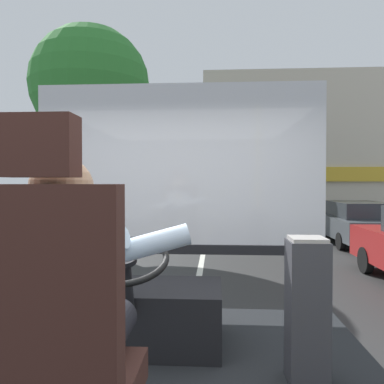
# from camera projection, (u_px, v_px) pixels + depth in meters

# --- Properties ---
(ground) EXTENTS (18.00, 44.00, 0.06)m
(ground) POSITION_uv_depth(u_px,v_px,m) (204.00, 249.00, 10.48)
(ground) COLOR #2B2B2B
(driver_seat) EXTENTS (0.48, 0.48, 1.28)m
(driver_seat) POSITION_uv_depth(u_px,v_px,m) (55.00, 354.00, 1.21)
(driver_seat) COLOR black
(driver_seat) RESTS_ON bus_floor
(bus_driver) EXTENTS (0.84, 0.58, 0.75)m
(bus_driver) POSITION_uv_depth(u_px,v_px,m) (69.00, 294.00, 1.32)
(bus_driver) COLOR black
(bus_driver) RESTS_ON driver_seat
(steering_console) EXTENTS (1.10, 0.93, 0.76)m
(steering_console) POSITION_uv_depth(u_px,v_px,m) (138.00, 313.00, 2.50)
(steering_console) COLOR black
(steering_console) RESTS_ON bus_floor
(fare_box) EXTENTS (0.21, 0.21, 0.79)m
(fare_box) POSITION_uv_depth(u_px,v_px,m) (307.00, 310.00, 2.05)
(fare_box) COLOR #333338
(fare_box) RESTS_ON bus_floor
(windshield_panel) EXTENTS (2.50, 0.08, 1.48)m
(windshield_panel) POSITION_uv_depth(u_px,v_px,m) (179.00, 188.00, 3.28)
(windshield_panel) COLOR silver
(street_tree) EXTENTS (3.16, 3.16, 5.99)m
(street_tree) POSITION_uv_depth(u_px,v_px,m) (91.00, 87.00, 10.10)
(street_tree) COLOR #4C3828
(street_tree) RESTS_ON ground
(shop_building) EXTENTS (9.30, 4.39, 6.56)m
(shop_building) POSITION_uv_depth(u_px,v_px,m) (303.00, 152.00, 17.77)
(shop_building) COLOR #BCB29E
(shop_building) RESTS_ON ground
(parked_car_charcoal) EXTENTS (1.77, 4.09, 1.25)m
(parked_car_charcoal) POSITION_uv_depth(u_px,v_px,m) (355.00, 222.00, 11.24)
(parked_car_charcoal) COLOR #474C51
(parked_car_charcoal) RESTS_ON ground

